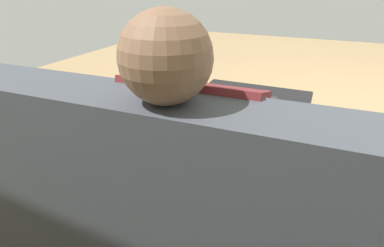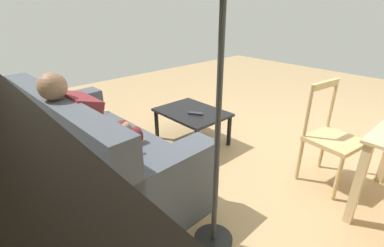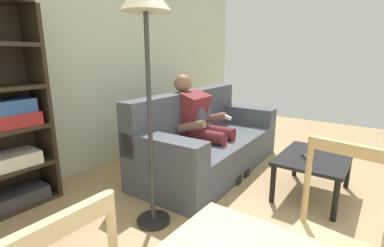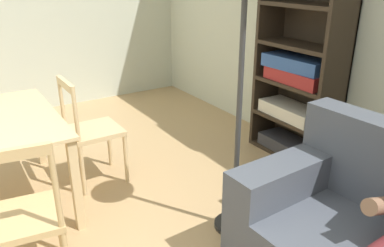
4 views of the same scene
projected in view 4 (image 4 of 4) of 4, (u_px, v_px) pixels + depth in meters
bookshelf at (299, 79)px, 3.59m from camera, size 0.85×0.36×1.82m
dining_chair_near_wall at (91, 131)px, 3.22m from camera, size 0.42×0.42×0.94m
dining_chair_facing_couch at (22, 219)px, 2.10m from camera, size 0.48×0.48×0.96m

